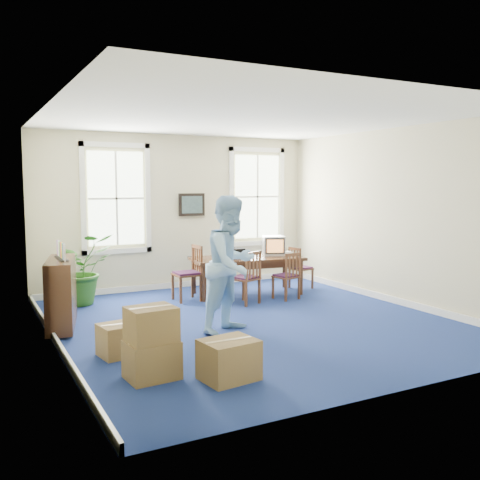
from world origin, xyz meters
name	(u,v)px	position (x,y,z in m)	size (l,w,h in m)	color
floor	(252,322)	(0.00, 0.00, 0.00)	(6.50, 6.50, 0.00)	navy
ceiling	(252,118)	(0.00, 0.00, 3.20)	(6.50, 6.50, 0.00)	white
wall_back	(178,212)	(0.00, 3.25, 1.60)	(6.50, 6.50, 0.00)	beige
wall_front	(404,241)	(0.00, -3.25, 1.60)	(6.50, 6.50, 0.00)	beige
wall_left	(51,229)	(-3.00, 0.00, 1.60)	(6.50, 6.50, 0.00)	beige
wall_right	(396,216)	(3.00, 0.00, 1.60)	(6.50, 6.50, 0.00)	beige
baseboard_back	(179,284)	(0.00, 3.22, 0.06)	(6.00, 0.04, 0.12)	white
baseboard_left	(58,343)	(-2.97, 0.00, 0.06)	(0.04, 6.50, 0.12)	white
baseboard_right	(392,299)	(2.97, 0.00, 0.06)	(0.04, 6.50, 0.12)	white
window_left	(116,198)	(-1.30, 3.23, 1.90)	(1.40, 0.12, 2.20)	white
window_right	(257,197)	(1.90, 3.23, 1.90)	(1.40, 0.12, 2.20)	white
wall_picture	(192,205)	(0.30, 3.20, 1.75)	(0.58, 0.06, 0.48)	black
conference_table	(247,276)	(0.95, 1.93, 0.37)	(2.18, 0.99, 0.74)	#422616
crt_tv	(274,245)	(1.59, 1.98, 0.94)	(0.43, 0.47, 0.39)	#B7B7BC
game_console	(287,253)	(1.89, 1.93, 0.77)	(0.17, 0.21, 0.05)	white
equipment_bag	(235,253)	(0.70, 1.98, 0.83)	(0.36, 0.23, 0.18)	black
chair_near_left	(245,277)	(0.50, 1.19, 0.49)	(0.44, 0.44, 0.98)	brown
chair_near_right	(286,276)	(1.40, 1.19, 0.45)	(0.40, 0.40, 0.90)	brown
chair_end_left	(187,273)	(-0.34, 1.93, 0.52)	(0.47, 0.47, 1.04)	brown
chair_end_right	(301,268)	(2.24, 1.93, 0.44)	(0.39, 0.39, 0.88)	brown
man	(232,264)	(-0.53, -0.34, 1.01)	(0.99, 0.76, 2.02)	#9FD4FF
credenza	(61,295)	(-2.75, 0.98, 0.51)	(0.37, 1.31, 1.03)	#422616
brochure_rack	(61,252)	(-2.73, 0.98, 1.17)	(0.11, 0.62, 0.27)	#99999E
potted_plant	(79,269)	(-2.18, 2.56, 0.65)	(1.16, 1.01, 1.29)	#255817
cardboard_boxes	(167,336)	(-1.98, -1.56, 0.43)	(1.51, 1.51, 0.86)	olive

